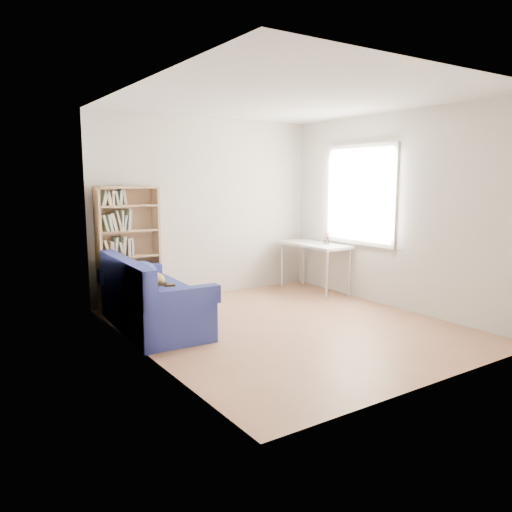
{
  "coord_description": "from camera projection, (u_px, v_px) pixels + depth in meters",
  "views": [
    {
      "loc": [
        -3.47,
        -4.52,
        1.73
      ],
      "look_at": [
        -0.34,
        0.18,
        0.85
      ],
      "focal_mm": 35.0,
      "sensor_mm": 36.0,
      "label": 1
    }
  ],
  "objects": [
    {
      "name": "ground",
      "position": [
        288.0,
        327.0,
        5.89
      ],
      "size": [
        4.0,
        4.0,
        0.0
      ],
      "primitive_type": "plane",
      "color": "#A06648",
      "rests_on": "ground"
    },
    {
      "name": "desk",
      "position": [
        315.0,
        248.0,
        7.63
      ],
      "size": [
        0.54,
        1.17,
        0.75
      ],
      "color": "white",
      "rests_on": "ground"
    },
    {
      "name": "sofa",
      "position": [
        150.0,
        300.0,
        5.81
      ],
      "size": [
        0.91,
        1.75,
        0.84
      ],
      "rotation": [
        0.0,
        0.0,
        -0.05
      ],
      "color": "navy",
      "rests_on": "ground"
    },
    {
      "name": "pen_cup",
      "position": [
        326.0,
        240.0,
        7.51
      ],
      "size": [
        0.09,
        0.09,
        0.18
      ],
      "color": "white",
      "rests_on": "desk"
    },
    {
      "name": "bookshelf",
      "position": [
        129.0,
        253.0,
        6.61
      ],
      "size": [
        0.82,
        0.25,
        1.63
      ],
      "color": "tan",
      "rests_on": "ground"
    },
    {
      "name": "room_shell",
      "position": [
        295.0,
        187.0,
        5.72
      ],
      "size": [
        3.54,
        4.04,
        2.62
      ],
      "color": "silver",
      "rests_on": "ground"
    }
  ]
}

